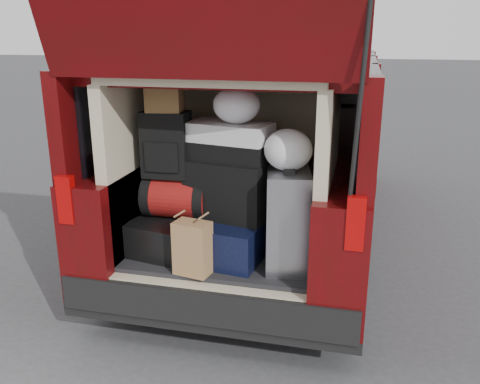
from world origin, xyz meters
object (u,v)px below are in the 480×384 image
object	(u,v)px
navy_hardshell	(230,236)
kraft_bag	(193,248)
black_hardshell	(171,232)
black_soft_case	(229,188)
twotone_duffel	(229,141)
backpack	(166,144)
silver_roller	(287,219)
red_duffel	(177,197)

from	to	relation	value
navy_hardshell	kraft_bag	xyz separation A→B (m)	(-0.15, -0.33, 0.04)
black_hardshell	black_soft_case	distance (m)	0.53
twotone_duffel	backpack	bearing A→B (deg)	-162.75
navy_hardshell	black_hardshell	bearing A→B (deg)	-174.08
backpack	silver_roller	bearing A→B (deg)	-7.89
navy_hardshell	black_soft_case	size ratio (longest dim) A/B	1.10
backpack	twotone_duffel	xyz separation A→B (m)	(0.42, 0.04, 0.03)
kraft_bag	red_duffel	distance (m)	0.47
black_hardshell	red_duffel	distance (m)	0.26
kraft_bag	navy_hardshell	bearing A→B (deg)	76.51
navy_hardshell	red_duffel	xyz separation A→B (m)	(-0.37, 0.03, 0.24)
black_hardshell	kraft_bag	distance (m)	0.44
silver_roller	red_duffel	distance (m)	0.78
kraft_bag	twotone_duffel	world-z (taller)	twotone_duffel
black_hardshell	black_soft_case	size ratio (longest dim) A/B	1.07
navy_hardshell	kraft_bag	bearing A→B (deg)	-106.81
black_hardshell	navy_hardshell	distance (m)	0.42
navy_hardshell	red_duffel	bearing A→B (deg)	-176.83
backpack	twotone_duffel	world-z (taller)	backpack
silver_roller	backpack	world-z (taller)	backpack
red_duffel	black_soft_case	size ratio (longest dim) A/B	0.81
backpack	twotone_duffel	bearing A→B (deg)	3.85
kraft_bag	black_soft_case	xyz separation A→B (m)	(0.14, 0.38, 0.28)
silver_roller	backpack	bearing A→B (deg)	163.46
backpack	black_soft_case	bearing A→B (deg)	2.05
silver_roller	kraft_bag	size ratio (longest dim) A/B	1.87
navy_hardshell	twotone_duffel	xyz separation A→B (m)	(-0.02, 0.06, 0.64)
kraft_bag	red_duffel	xyz separation A→B (m)	(-0.23, 0.36, 0.20)
kraft_bag	black_soft_case	world-z (taller)	black_soft_case
red_duffel	twotone_duffel	world-z (taller)	twotone_duffel
black_hardshell	backpack	distance (m)	0.62
kraft_bag	twotone_duffel	xyz separation A→B (m)	(0.13, 0.39, 0.60)
black_soft_case	twotone_duffel	xyz separation A→B (m)	(-0.00, 0.01, 0.32)
black_hardshell	kraft_bag	world-z (taller)	kraft_bag
kraft_bag	red_duffel	world-z (taller)	red_duffel
black_soft_case	red_duffel	bearing A→B (deg)	-165.22
black_hardshell	kraft_bag	bearing A→B (deg)	-40.95
black_hardshell	navy_hardshell	xyz separation A→B (m)	(0.42, -0.01, 0.01)
silver_roller	backpack	xyz separation A→B (m)	(-0.83, 0.09, 0.42)
silver_roller	black_soft_case	xyz separation A→B (m)	(-0.41, 0.12, 0.13)
black_soft_case	twotone_duffel	bearing A→B (deg)	116.89
navy_hardshell	twotone_duffel	distance (m)	0.64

